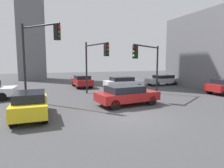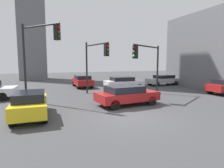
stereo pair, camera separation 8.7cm
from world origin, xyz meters
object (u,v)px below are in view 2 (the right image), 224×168
(traffic_light_0, at_px, (39,46))
(traffic_light_2, at_px, (147,58))
(traffic_light_1, at_px, (96,57))
(car_4, at_px, (30,104))
(car_0, at_px, (123,82))
(car_5, at_px, (126,95))
(car_3, at_px, (163,80))
(car_2, at_px, (82,81))

(traffic_light_0, bearing_deg, traffic_light_2, 46.71)
(traffic_light_1, height_order, traffic_light_2, traffic_light_1)
(traffic_light_1, bearing_deg, car_4, -59.86)
(car_0, relative_size, car_5, 0.98)
(car_3, bearing_deg, traffic_light_0, 17.22)
(traffic_light_2, xyz_separation_m, car_3, (6.57, 6.46, -2.60))
(traffic_light_0, bearing_deg, traffic_light_1, 68.29)
(traffic_light_1, height_order, car_0, traffic_light_1)
(traffic_light_1, xyz_separation_m, car_3, (10.48, 4.44, -2.72))
(traffic_light_2, bearing_deg, car_5, 5.74)
(traffic_light_1, height_order, car_4, traffic_light_1)
(car_2, relative_size, car_3, 0.92)
(car_2, xyz_separation_m, car_5, (0.79, -10.46, -0.04))
(traffic_light_0, height_order, traffic_light_2, traffic_light_0)
(traffic_light_0, height_order, car_0, traffic_light_0)
(car_5, bearing_deg, car_4, -178.62)
(car_3, bearing_deg, car_5, 37.81)
(car_0, bearing_deg, car_5, -110.92)
(car_0, xyz_separation_m, car_4, (-9.43, -8.26, 0.02))
(traffic_light_0, xyz_separation_m, car_5, (5.57, -2.67, -3.36))
(traffic_light_0, bearing_deg, car_0, 78.64)
(car_3, bearing_deg, car_4, 26.54)
(car_2, bearing_deg, car_3, -99.52)
(traffic_light_0, relative_size, traffic_light_1, 1.19)
(traffic_light_1, bearing_deg, car_0, 114.79)
(car_2, distance_m, car_5, 10.49)
(traffic_light_2, bearing_deg, traffic_light_0, -33.77)
(traffic_light_2, relative_size, car_4, 1.13)
(car_0, height_order, car_5, car_5)
(traffic_light_0, distance_m, traffic_light_1, 4.93)
(traffic_light_0, height_order, car_3, traffic_light_0)
(traffic_light_1, relative_size, car_0, 1.11)
(traffic_light_0, bearing_deg, car_3, 71.52)
(traffic_light_2, bearing_deg, car_4, -12.73)
(car_0, xyz_separation_m, car_2, (-4.07, 2.95, 0.05))
(traffic_light_0, distance_m, car_2, 9.73)
(traffic_light_0, relative_size, car_4, 1.45)
(traffic_light_2, relative_size, car_2, 1.09)
(traffic_light_2, relative_size, car_3, 1.01)
(traffic_light_1, distance_m, car_2, 6.80)
(car_3, height_order, car_4, car_4)
(car_3, distance_m, car_5, 12.88)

